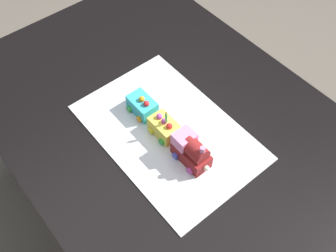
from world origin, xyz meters
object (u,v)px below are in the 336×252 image
(cake_car_flatbed_turquoise, at_px, (142,106))
(birthday_candle, at_px, (166,116))
(cake_locomotive, at_px, (191,150))
(cake_car_tanker_lemon, at_px, (164,127))
(dining_table, at_px, (161,131))

(cake_car_flatbed_turquoise, xyz_separation_m, birthday_candle, (-0.13, -0.00, 0.07))
(cake_car_flatbed_turquoise, height_order, birthday_candle, birthday_candle)
(cake_locomotive, distance_m, cake_car_tanker_lemon, 0.13)
(cake_locomotive, height_order, cake_car_flatbed_turquoise, cake_locomotive)
(birthday_candle, bearing_deg, cake_car_flatbed_turquoise, 0.00)
(birthday_candle, bearing_deg, cake_car_tanker_lemon, 0.00)
(dining_table, bearing_deg, cake_car_tanker_lemon, 149.47)
(cake_car_tanker_lemon, height_order, birthday_candle, birthday_candle)
(cake_locomotive, relative_size, birthday_candle, 2.68)
(cake_car_flatbed_turquoise, bearing_deg, dining_table, -135.32)
(cake_locomotive, xyz_separation_m, cake_car_flatbed_turquoise, (0.25, 0.00, -0.02))
(cake_locomotive, bearing_deg, cake_car_flatbed_turquoise, 0.00)
(dining_table, xyz_separation_m, cake_locomotive, (-0.20, 0.04, 0.16))
(cake_locomotive, height_order, cake_car_tanker_lemon, cake_locomotive)
(cake_car_tanker_lemon, bearing_deg, dining_table, -30.53)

